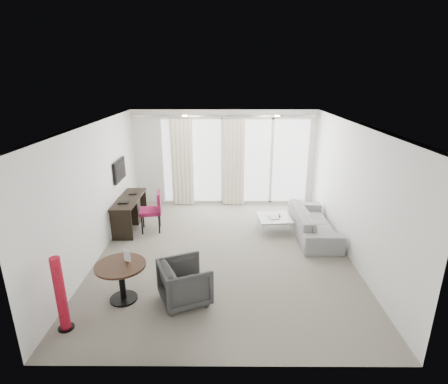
{
  "coord_description": "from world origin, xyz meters",
  "views": [
    {
      "loc": [
        0.03,
        -6.45,
        3.46
      ],
      "look_at": [
        0.0,
        0.6,
        1.1
      ],
      "focal_mm": 28.0,
      "sensor_mm": 36.0,
      "label": 1
    }
  ],
  "objects_px": {
    "round_table": "(122,282)",
    "red_lamp": "(61,294)",
    "desk_chair": "(150,212)",
    "tub_armchair": "(185,282)",
    "coffee_table": "(274,224)",
    "desk": "(130,213)",
    "rattan_chair_b": "(268,173)",
    "rattan_chair_a": "(265,177)",
    "sofa": "(313,223)"
  },
  "relations": [
    {
      "from": "round_table",
      "to": "rattan_chair_a",
      "type": "bearing_deg",
      "value": 62.95
    },
    {
      "from": "rattan_chair_b",
      "to": "desk_chair",
      "type": "bearing_deg",
      "value": -112.46
    },
    {
      "from": "desk_chair",
      "to": "sofa",
      "type": "relative_size",
      "value": 0.45
    },
    {
      "from": "coffee_table",
      "to": "red_lamp",
      "type": "bearing_deg",
      "value": -135.54
    },
    {
      "from": "coffee_table",
      "to": "desk_chair",
      "type": "bearing_deg",
      "value": -179.88
    },
    {
      "from": "desk",
      "to": "desk_chair",
      "type": "bearing_deg",
      "value": -20.06
    },
    {
      "from": "tub_armchair",
      "to": "coffee_table",
      "type": "height_order",
      "value": "tub_armchair"
    },
    {
      "from": "desk_chair",
      "to": "tub_armchair",
      "type": "height_order",
      "value": "desk_chair"
    },
    {
      "from": "desk_chair",
      "to": "rattan_chair_a",
      "type": "xyz_separation_m",
      "value": [
        2.97,
        3.0,
        -0.04
      ]
    },
    {
      "from": "desk_chair",
      "to": "round_table",
      "type": "xyz_separation_m",
      "value": [
        0.08,
        -2.67,
        -0.15
      ]
    },
    {
      "from": "desk",
      "to": "round_table",
      "type": "xyz_separation_m",
      "value": [
        0.61,
        -2.86,
        -0.04
      ]
    },
    {
      "from": "tub_armchair",
      "to": "coffee_table",
      "type": "distance_m",
      "value": 3.24
    },
    {
      "from": "tub_armchair",
      "to": "rattan_chair_a",
      "type": "xyz_separation_m",
      "value": [
        1.88,
        5.69,
        0.09
      ]
    },
    {
      "from": "rattan_chair_a",
      "to": "rattan_chair_b",
      "type": "distance_m",
      "value": 0.85
    },
    {
      "from": "desk_chair",
      "to": "red_lamp",
      "type": "relative_size",
      "value": 0.82
    },
    {
      "from": "desk_chair",
      "to": "rattan_chair_b",
      "type": "distance_m",
      "value": 4.96
    },
    {
      "from": "round_table",
      "to": "rattan_chair_a",
      "type": "xyz_separation_m",
      "value": [
        2.89,
        5.66,
        0.11
      ]
    },
    {
      "from": "red_lamp",
      "to": "tub_armchair",
      "type": "bearing_deg",
      "value": 21.78
    },
    {
      "from": "desk",
      "to": "red_lamp",
      "type": "distance_m",
      "value": 3.56
    },
    {
      "from": "red_lamp",
      "to": "rattan_chair_b",
      "type": "xyz_separation_m",
      "value": [
        3.73,
        7.17,
        -0.21
      ]
    },
    {
      "from": "desk",
      "to": "tub_armchair",
      "type": "height_order",
      "value": "desk"
    },
    {
      "from": "round_table",
      "to": "red_lamp",
      "type": "xyz_separation_m",
      "value": [
        -0.64,
        -0.69,
        0.25
      ]
    },
    {
      "from": "desk",
      "to": "rattan_chair_b",
      "type": "distance_m",
      "value": 5.18
    },
    {
      "from": "desk",
      "to": "tub_armchair",
      "type": "distance_m",
      "value": 3.32
    },
    {
      "from": "round_table",
      "to": "red_lamp",
      "type": "bearing_deg",
      "value": -132.73
    },
    {
      "from": "coffee_table",
      "to": "rattan_chair_b",
      "type": "bearing_deg",
      "value": 85.48
    },
    {
      "from": "rattan_chair_b",
      "to": "desk",
      "type": "bearing_deg",
      "value": -118.37
    },
    {
      "from": "desk",
      "to": "red_lamp",
      "type": "xyz_separation_m",
      "value": [
        -0.02,
        -3.55,
        0.21
      ]
    },
    {
      "from": "round_table",
      "to": "coffee_table",
      "type": "relative_size",
      "value": 1.07
    },
    {
      "from": "desk_chair",
      "to": "red_lamp",
      "type": "xyz_separation_m",
      "value": [
        -0.56,
        -3.36,
        0.1
      ]
    },
    {
      "from": "sofa",
      "to": "rattan_chair_a",
      "type": "xyz_separation_m",
      "value": [
        -0.75,
        3.23,
        0.13
      ]
    },
    {
      "from": "tub_armchair",
      "to": "rattan_chair_a",
      "type": "bearing_deg",
      "value": -40.98
    },
    {
      "from": "red_lamp",
      "to": "rattan_chair_a",
      "type": "xyz_separation_m",
      "value": [
        3.53,
        6.35,
        -0.14
      ]
    },
    {
      "from": "rattan_chair_a",
      "to": "rattan_chair_b",
      "type": "height_order",
      "value": "rattan_chair_a"
    },
    {
      "from": "desk_chair",
      "to": "coffee_table",
      "type": "xyz_separation_m",
      "value": [
        2.87,
        0.01,
        -0.3
      ]
    },
    {
      "from": "coffee_table",
      "to": "sofa",
      "type": "distance_m",
      "value": 0.9
    },
    {
      "from": "round_table",
      "to": "sofa",
      "type": "distance_m",
      "value": 4.38
    },
    {
      "from": "desk",
      "to": "sofa",
      "type": "xyz_separation_m",
      "value": [
        4.26,
        -0.43,
        -0.06
      ]
    },
    {
      "from": "desk",
      "to": "coffee_table",
      "type": "relative_size",
      "value": 2.08
    },
    {
      "from": "desk_chair",
      "to": "red_lamp",
      "type": "bearing_deg",
      "value": -107.82
    },
    {
      "from": "round_table",
      "to": "sofa",
      "type": "height_order",
      "value": "round_table"
    },
    {
      "from": "tub_armchair",
      "to": "rattan_chair_a",
      "type": "relative_size",
      "value": 0.87
    },
    {
      "from": "desk",
      "to": "rattan_chair_b",
      "type": "height_order",
      "value": "desk"
    },
    {
      "from": "desk_chair",
      "to": "tub_armchair",
      "type": "xyz_separation_m",
      "value": [
        1.09,
        -2.7,
        -0.13
      ]
    },
    {
      "from": "sofa",
      "to": "rattan_chair_b",
      "type": "bearing_deg",
      "value": 7.77
    },
    {
      "from": "coffee_table",
      "to": "rattan_chair_b",
      "type": "distance_m",
      "value": 3.83
    },
    {
      "from": "red_lamp",
      "to": "rattan_chair_a",
      "type": "distance_m",
      "value": 7.27
    },
    {
      "from": "desk",
      "to": "rattan_chair_a",
      "type": "xyz_separation_m",
      "value": [
        3.51,
        2.8,
        0.07
      ]
    },
    {
      "from": "coffee_table",
      "to": "desk",
      "type": "bearing_deg",
      "value": 176.83
    },
    {
      "from": "red_lamp",
      "to": "rattan_chair_a",
      "type": "relative_size",
      "value": 1.33
    }
  ]
}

